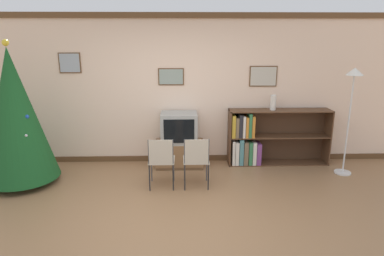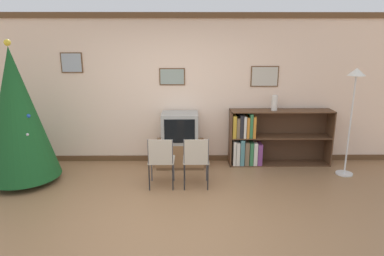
{
  "view_description": "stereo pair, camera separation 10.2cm",
  "coord_description": "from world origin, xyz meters",
  "px_view_note": "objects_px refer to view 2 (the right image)",
  "views": [
    {
      "loc": [
        0.17,
        -3.95,
        2.3
      ],
      "look_at": [
        0.33,
        1.22,
        0.91
      ],
      "focal_mm": 32.0,
      "sensor_mm": 36.0,
      "label": 1
    },
    {
      "loc": [
        0.27,
        -3.96,
        2.3
      ],
      "look_at": [
        0.33,
        1.22,
        0.91
      ],
      "focal_mm": 32.0,
      "sensor_mm": 36.0,
      "label": 2
    }
  ],
  "objects_px": {
    "vase": "(274,103)",
    "folding_chair_left": "(161,159)",
    "bookshelf": "(260,139)",
    "christmas_tree": "(17,114)",
    "television": "(180,128)",
    "folding_chair_right": "(196,159)",
    "tv_console": "(180,154)",
    "standing_lamp": "(354,94)"
  },
  "relations": [
    {
      "from": "vase",
      "to": "folding_chair_left",
      "type": "bearing_deg",
      "value": -152.32
    },
    {
      "from": "bookshelf",
      "to": "vase",
      "type": "height_order",
      "value": "vase"
    },
    {
      "from": "christmas_tree",
      "to": "vase",
      "type": "xyz_separation_m",
      "value": [
        4.2,
        0.75,
        0.03
      ]
    },
    {
      "from": "television",
      "to": "bookshelf",
      "type": "distance_m",
      "value": 1.49
    },
    {
      "from": "folding_chair_left",
      "to": "bookshelf",
      "type": "distance_m",
      "value": 2.02
    },
    {
      "from": "folding_chair_left",
      "to": "vase",
      "type": "relative_size",
      "value": 2.99
    },
    {
      "from": "television",
      "to": "folding_chair_right",
      "type": "bearing_deg",
      "value": -74.19
    },
    {
      "from": "christmas_tree",
      "to": "tv_console",
      "type": "relative_size",
      "value": 2.61
    },
    {
      "from": "folding_chair_left",
      "to": "vase",
      "type": "xyz_separation_m",
      "value": [
        1.95,
        1.02,
        0.69
      ]
    },
    {
      "from": "bookshelf",
      "to": "standing_lamp",
      "type": "relative_size",
      "value": 1.02
    },
    {
      "from": "christmas_tree",
      "to": "vase",
      "type": "relative_size",
      "value": 8.24
    },
    {
      "from": "folding_chair_right",
      "to": "bookshelf",
      "type": "distance_m",
      "value": 1.58
    },
    {
      "from": "bookshelf",
      "to": "tv_console",
      "type": "bearing_deg",
      "value": -176.84
    },
    {
      "from": "folding_chair_left",
      "to": "tv_console",
      "type": "bearing_deg",
      "value": 74.23
    },
    {
      "from": "television",
      "to": "standing_lamp",
      "type": "xyz_separation_m",
      "value": [
        2.84,
        -0.43,
        0.67
      ]
    },
    {
      "from": "christmas_tree",
      "to": "tv_console",
      "type": "height_order",
      "value": "christmas_tree"
    },
    {
      "from": "tv_console",
      "to": "folding_chair_left",
      "type": "relative_size",
      "value": 1.06
    },
    {
      "from": "tv_console",
      "to": "folding_chair_left",
      "type": "xyz_separation_m",
      "value": [
        -0.27,
        -0.95,
        0.24
      ]
    },
    {
      "from": "tv_console",
      "to": "television",
      "type": "height_order",
      "value": "television"
    },
    {
      "from": "folding_chair_right",
      "to": "vase",
      "type": "height_order",
      "value": "vase"
    },
    {
      "from": "christmas_tree",
      "to": "vase",
      "type": "bearing_deg",
      "value": 10.1
    },
    {
      "from": "folding_chair_left",
      "to": "bookshelf",
      "type": "height_order",
      "value": "bookshelf"
    },
    {
      "from": "tv_console",
      "to": "vase",
      "type": "xyz_separation_m",
      "value": [
        1.68,
        0.07,
        0.93
      ]
    },
    {
      "from": "television",
      "to": "vase",
      "type": "xyz_separation_m",
      "value": [
        1.68,
        0.08,
        0.43
      ]
    },
    {
      "from": "folding_chair_left",
      "to": "christmas_tree",
      "type": "bearing_deg",
      "value": 173.0
    },
    {
      "from": "tv_console",
      "to": "folding_chair_right",
      "type": "bearing_deg",
      "value": -74.23
    },
    {
      "from": "christmas_tree",
      "to": "bookshelf",
      "type": "relative_size",
      "value": 1.23
    },
    {
      "from": "tv_console",
      "to": "vase",
      "type": "bearing_deg",
      "value": 2.49
    },
    {
      "from": "tv_console",
      "to": "bookshelf",
      "type": "height_order",
      "value": "bookshelf"
    },
    {
      "from": "folding_chair_left",
      "to": "standing_lamp",
      "type": "height_order",
      "value": "standing_lamp"
    },
    {
      "from": "television",
      "to": "folding_chair_left",
      "type": "xyz_separation_m",
      "value": [
        -0.27,
        -0.95,
        -0.25
      ]
    },
    {
      "from": "bookshelf",
      "to": "vase",
      "type": "xyz_separation_m",
      "value": [
        0.22,
        -0.01,
        0.68
      ]
    },
    {
      "from": "television",
      "to": "bookshelf",
      "type": "relative_size",
      "value": 0.35
    },
    {
      "from": "television",
      "to": "standing_lamp",
      "type": "distance_m",
      "value": 2.95
    },
    {
      "from": "folding_chair_left",
      "to": "folding_chair_right",
      "type": "xyz_separation_m",
      "value": [
        0.54,
        0.0,
        0.0
      ]
    },
    {
      "from": "folding_chair_right",
      "to": "bookshelf",
      "type": "relative_size",
      "value": 0.45
    },
    {
      "from": "standing_lamp",
      "to": "bookshelf",
      "type": "bearing_deg",
      "value": 159.29
    },
    {
      "from": "television",
      "to": "standing_lamp",
      "type": "relative_size",
      "value": 0.35
    },
    {
      "from": "folding_chair_right",
      "to": "standing_lamp",
      "type": "distance_m",
      "value": 2.78
    },
    {
      "from": "vase",
      "to": "standing_lamp",
      "type": "height_order",
      "value": "standing_lamp"
    },
    {
      "from": "folding_chair_left",
      "to": "standing_lamp",
      "type": "xyz_separation_m",
      "value": [
        3.11,
        0.51,
        0.92
      ]
    },
    {
      "from": "vase",
      "to": "christmas_tree",
      "type": "bearing_deg",
      "value": -169.9
    }
  ]
}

